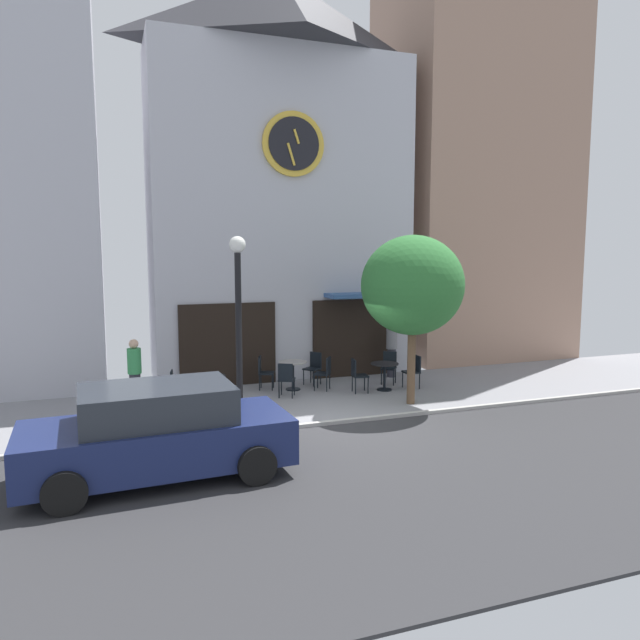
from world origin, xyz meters
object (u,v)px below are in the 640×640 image
at_px(cafe_chair_facing_wall, 314,366).
at_px(cafe_chair_left_end, 414,369).
at_px(cafe_table_center_left, 293,369).
at_px(parked_car_navy, 158,433).
at_px(pedestrian_grey, 392,348).
at_px(pedestrian_green, 135,373).
at_px(cafe_chair_corner, 286,377).
at_px(street_lamp, 239,327).
at_px(cafe_chair_facing_street, 357,373).
at_px(cafe_chair_right_end, 176,386).
at_px(cafe_chair_by_entrance, 325,371).
at_px(cafe_chair_outer, 389,365).
at_px(cafe_table_rightmost, 385,371).
at_px(street_tree, 413,286).
at_px(cafe_table_near_door, 211,384).
at_px(cafe_chair_curbside, 263,370).

height_order(cafe_chair_facing_wall, cafe_chair_left_end, same).
bearing_deg(cafe_table_center_left, parked_car_navy, -127.35).
bearing_deg(pedestrian_grey, parked_car_navy, -141.46).
relative_size(cafe_table_center_left, cafe_chair_facing_wall, 0.86).
distance_m(cafe_chair_facing_wall, pedestrian_green, 4.94).
height_order(cafe_chair_left_end, cafe_chair_corner, same).
relative_size(street_lamp, cafe_chair_facing_street, 4.50).
height_order(cafe_chair_facing_street, cafe_chair_right_end, same).
bearing_deg(cafe_chair_by_entrance, cafe_chair_outer, 4.64).
bearing_deg(cafe_chair_facing_street, cafe_chair_by_entrance, 142.33).
xyz_separation_m(cafe_chair_corner, cafe_chair_right_end, (-2.75, -0.03, 0.00)).
relative_size(cafe_chair_facing_street, parked_car_navy, 0.21).
bearing_deg(cafe_chair_by_entrance, parked_car_navy, -134.54).
bearing_deg(street_lamp, cafe_chair_facing_street, 20.92).
height_order(cafe_chair_facing_wall, parked_car_navy, parked_car_navy).
bearing_deg(cafe_chair_facing_street, cafe_chair_facing_wall, 119.60).
bearing_deg(cafe_table_rightmost, street_tree, -90.19).
xyz_separation_m(cafe_chair_outer, cafe_chair_left_end, (0.37, -0.76, 0.00)).
xyz_separation_m(cafe_table_rightmost, cafe_chair_facing_street, (-0.81, -0.01, -0.00)).
relative_size(cafe_chair_outer, cafe_chair_facing_wall, 1.00).
distance_m(cafe_table_rightmost, parked_car_navy, 7.54).
bearing_deg(cafe_chair_corner, pedestrian_green, 176.66).
relative_size(cafe_table_center_left, cafe_chair_by_entrance, 0.86).
bearing_deg(cafe_table_near_door, cafe_chair_facing_wall, 23.02).
relative_size(street_lamp, cafe_table_rightmost, 5.46).
height_order(cafe_chair_outer, cafe_chair_curbside, same).
xyz_separation_m(cafe_chair_facing_street, cafe_chair_corner, (-1.92, 0.13, 0.00)).
xyz_separation_m(cafe_chair_outer, cafe_chair_right_end, (-5.95, -0.60, 0.00)).
bearing_deg(cafe_chair_left_end, pedestrian_green, 176.87).
distance_m(cafe_chair_curbside, pedestrian_grey, 4.00).
height_order(cafe_table_center_left, cafe_chair_facing_street, cafe_chair_facing_street).
height_order(cafe_chair_left_end, parked_car_navy, parked_car_navy).
xyz_separation_m(cafe_chair_by_entrance, cafe_chair_right_end, (-3.96, -0.44, 0.00)).
bearing_deg(pedestrian_grey, cafe_chair_outer, -120.97).
xyz_separation_m(street_tree, cafe_chair_corner, (-2.72, 1.59, -2.37)).
xyz_separation_m(cafe_chair_by_entrance, cafe_chair_curbside, (-1.53, 0.66, 0.00)).
bearing_deg(cafe_table_center_left, cafe_chair_by_entrance, -23.13).
relative_size(cafe_table_near_door, cafe_table_rightmost, 0.99).
distance_m(street_tree, cafe_chair_facing_wall, 3.97).
xyz_separation_m(cafe_chair_curbside, pedestrian_grey, (3.97, 0.24, 0.33)).
bearing_deg(cafe_table_center_left, cafe_chair_curbside, 156.43).
distance_m(cafe_chair_outer, cafe_chair_facing_wall, 2.13).
distance_m(cafe_chair_facing_street, pedestrian_grey, 2.29).
height_order(cafe_table_near_door, pedestrian_grey, pedestrian_grey).
bearing_deg(cafe_chair_left_end, cafe_chair_facing_street, 178.25).
bearing_deg(cafe_chair_facing_street, parked_car_navy, -141.90).
relative_size(cafe_chair_by_entrance, pedestrian_green, 0.54).
height_order(cafe_chair_outer, cafe_chair_right_end, same).
distance_m(cafe_table_rightmost, cafe_chair_facing_wall, 2.04).
bearing_deg(street_lamp, cafe_chair_by_entrance, 34.25).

